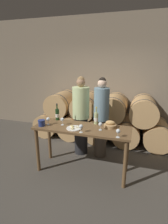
{
  "coord_description": "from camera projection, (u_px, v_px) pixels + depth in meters",
  "views": [
    {
      "loc": [
        0.9,
        -2.78,
        2.06
      ],
      "look_at": [
        0.0,
        0.12,
        1.15
      ],
      "focal_mm": 28.0,
      "sensor_mm": 36.0,
      "label": 1
    }
  ],
  "objects": [
    {
      "name": "barrel_stack",
      "position": [
        100.0,
        118.0,
        4.62
      ],
      "size": [
        3.53,
        0.95,
        1.23
      ],
      "color": "tan",
      "rests_on": "ground_plane"
    },
    {
      "name": "tasting_table",
      "position": [
        82.0,
        134.0,
        3.17
      ],
      "size": [
        1.73,
        0.59,
        0.9
      ],
      "color": "brown",
      "rests_on": "ground_plane"
    },
    {
      "name": "wine_bottle_red",
      "position": [
        57.0,
        114.0,
        3.48
      ],
      "size": [
        0.08,
        0.08,
        0.34
      ],
      "color": "#193819",
      "rests_on": "tasting_table"
    },
    {
      "name": "wine_glass_left",
      "position": [
        62.0,
        120.0,
        3.21
      ],
      "size": [
        0.07,
        0.07,
        0.14
      ],
      "color": "white",
      "rests_on": "tasting_table"
    },
    {
      "name": "person_right",
      "position": [
        101.0,
        118.0,
        3.69
      ],
      "size": [
        0.32,
        0.32,
        1.73
      ],
      "color": "#4C4238",
      "rests_on": "ground_plane"
    },
    {
      "name": "bread_basket",
      "position": [
        110.0,
        125.0,
        3.11
      ],
      "size": [
        0.22,
        0.22,
        0.13
      ],
      "color": "tan",
      "rests_on": "tasting_table"
    },
    {
      "name": "stone_wall_back",
      "position": [
        105.0,
        77.0,
        4.87
      ],
      "size": [
        10.0,
        0.12,
        3.2
      ],
      "color": "gray",
      "rests_on": "ground_plane"
    },
    {
      "name": "ground_plane",
      "position": [
        82.0,
        170.0,
        3.39
      ],
      "size": [
        10.0,
        10.0,
        0.0
      ],
      "primitive_type": "plane",
      "color": "#4C473F"
    },
    {
      "name": "wine_glass_center",
      "position": [
        81.0,
        127.0,
        2.88
      ],
      "size": [
        0.07,
        0.07,
        0.14
      ],
      "color": "white",
      "rests_on": "tasting_table"
    },
    {
      "name": "wine_glass_far_right",
      "position": [
        118.0,
        131.0,
        2.69
      ],
      "size": [
        0.07,
        0.07,
        0.14
      ],
      "color": "white",
      "rests_on": "tasting_table"
    },
    {
      "name": "blue_crock",
      "position": [
        42.0,
        123.0,
        3.17
      ],
      "size": [
        0.13,
        0.13,
        0.11
      ],
      "color": "navy",
      "rests_on": "tasting_table"
    },
    {
      "name": "person_left",
      "position": [
        81.0,
        116.0,
        3.82
      ],
      "size": [
        0.36,
        0.36,
        1.74
      ],
      "color": "#232326",
      "rests_on": "ground_plane"
    },
    {
      "name": "wine_glass_far_left",
      "position": [
        48.0,
        119.0,
        3.23
      ],
      "size": [
        0.07,
        0.07,
        0.14
      ],
      "color": "white",
      "rests_on": "tasting_table"
    },
    {
      "name": "cheese_plate",
      "position": [
        74.0,
        128.0,
        3.06
      ],
      "size": [
        0.27,
        0.27,
        0.04
      ],
      "color": "white",
      "rests_on": "tasting_table"
    },
    {
      "name": "wine_bottle_white",
      "position": [
        96.0,
        118.0,
        3.26
      ],
      "size": [
        0.08,
        0.08,
        0.33
      ],
      "color": "#ADBC7F",
      "rests_on": "tasting_table"
    },
    {
      "name": "wine_glass_right",
      "position": [
        100.0,
        124.0,
        2.98
      ],
      "size": [
        0.07,
        0.07,
        0.14
      ],
      "color": "white",
      "rests_on": "tasting_table"
    }
  ]
}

